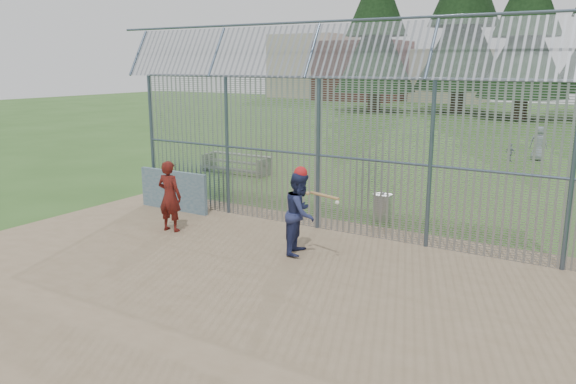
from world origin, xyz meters
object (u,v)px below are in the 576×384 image
Objects in this scene: trash_can at (382,207)px; bleacher at (236,163)px; batter at (300,213)px; onlooker at (170,196)px; dugout_wall at (174,190)px.

bleacher is (-7.76, 3.47, 0.03)m from trash_can.
batter is at bearing -44.78° from bleacher.
bleacher is at bearing 155.91° from trash_can.
dugout_wall is at bearing -55.63° from onlooker.
onlooker is 8.24m from bleacher.
onlooker is 5.91m from trash_can.
bleacher is (-3.44, 7.46, -0.55)m from onlooker.
batter is at bearing 177.61° from onlooker.
dugout_wall is at bearing 60.94° from batter.
onlooker is (-3.82, -0.26, -0.02)m from batter.
bleacher is (-2.01, 5.79, -0.21)m from dugout_wall.
bleacher is at bearing 109.10° from dugout_wall.
onlooker is at bearing -137.20° from trash_can.
onlooker is at bearing -49.34° from dugout_wall.
onlooker is at bearing -65.24° from bleacher.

